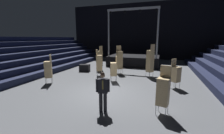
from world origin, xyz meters
name	(u,v)px	position (x,y,z in m)	size (l,w,h in m)	color
ground_plane	(104,93)	(0.00, 0.00, -0.05)	(22.00, 30.00, 0.10)	#515459
arena_end_wall	(142,31)	(0.00, 15.00, 4.00)	(22.00, 0.30, 8.00)	black
bleacher_bank_left	(10,57)	(-8.38, 1.00, 1.58)	(5.25, 24.00, 3.15)	#191E38
stage_riser	(134,60)	(0.00, 9.04, 0.62)	(5.44, 3.56, 5.89)	black
man_with_tie	(103,90)	(0.76, -2.03, 0.95)	(0.56, 0.35, 1.69)	black
chair_stack_front_left	(99,58)	(-2.58, 5.28, 1.15)	(0.55, 0.55, 2.31)	#B2B5BA
chair_stack_front_right	(176,74)	(3.82, 2.11, 0.90)	(0.62, 0.62, 1.79)	#B2B5BA
chair_stack_mid_left	(99,63)	(-1.79, 3.42, 1.07)	(0.55, 0.55, 2.14)	#B2B5BA
chair_stack_mid_right	(163,91)	(3.08, -1.46, 0.98)	(0.53, 0.53, 1.96)	#B2B5BA
chair_stack_mid_centre	(114,69)	(-0.20, 2.32, 0.90)	(0.58, 0.58, 1.79)	#B2B5BA
chair_stack_rear_left	(48,69)	(-4.19, 0.43, 0.98)	(0.61, 0.61, 1.96)	#B2B5BA
chair_stack_rear_right	(150,61)	(2.13, 4.33, 1.28)	(0.62, 0.62, 2.56)	#B2B5BA
chair_stack_rear_centre	(119,60)	(-0.46, 4.69, 1.19)	(0.62, 0.62, 2.39)	#B2B5BA
equipment_road_case	(85,68)	(-3.73, 4.48, 0.31)	(0.90, 0.60, 0.63)	black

